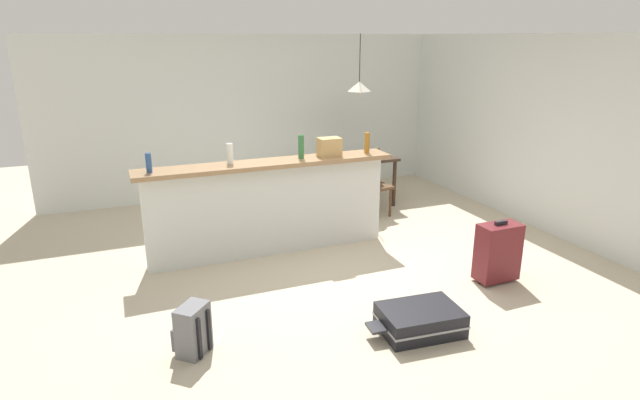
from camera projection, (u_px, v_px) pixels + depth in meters
ground_plane at (329, 262)px, 6.03m from camera, size 13.00×13.00×0.05m
wall_back at (255, 116)px, 8.35m from camera, size 6.60×0.10×2.50m
wall_right at (531, 131)px, 7.00m from camera, size 0.10×6.00×2.50m
partition_half_wall at (269, 210)px, 6.09m from camera, size 2.80×0.20×1.06m
bar_countertop at (268, 164)px, 5.92m from camera, size 2.96×0.40×0.05m
bottle_blue at (149, 163)px, 5.42m from camera, size 0.06×0.06×0.20m
bottle_white at (230, 154)px, 5.78m from camera, size 0.07×0.07×0.23m
bottle_green at (301, 147)px, 6.03m from camera, size 0.07×0.07×0.27m
bottle_amber at (367, 143)px, 6.32m from camera, size 0.06×0.06×0.25m
grocery_bag at (329, 147)px, 6.15m from camera, size 0.26×0.18×0.22m
dining_table at (355, 162)px, 7.90m from camera, size 1.10×0.80×0.74m
dining_chair_near_partition at (371, 179)px, 7.45m from camera, size 0.47×0.47×0.93m
pendant_lamp at (359, 86)px, 7.67m from camera, size 0.34×0.34×0.86m
suitcase_flat_black at (420, 320)px, 4.54m from camera, size 0.85×0.55×0.22m
suitcase_upright_maroon at (498, 252)px, 5.42m from camera, size 0.44×0.25×0.67m
backpack_grey at (192, 330)px, 4.21m from camera, size 0.34×0.34×0.42m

